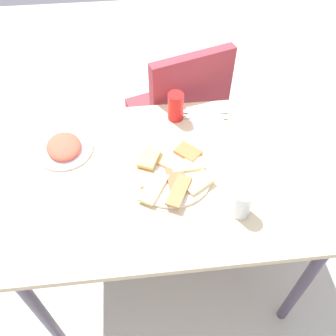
# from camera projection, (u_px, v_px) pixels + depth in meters

# --- Properties ---
(ground_plane) EXTENTS (6.00, 6.00, 0.00)m
(ground_plane) POSITION_uv_depth(u_px,v_px,m) (167.00, 262.00, 1.91)
(ground_plane) COLOR #ACAEA5
(dining_table) EXTENTS (1.15, 0.77, 0.74)m
(dining_table) POSITION_uv_depth(u_px,v_px,m) (166.00, 187.00, 1.41)
(dining_table) COLOR beige
(dining_table) RESTS_ON ground_plane
(dining_chair) EXTENTS (0.53, 0.53, 0.92)m
(dining_chair) POSITION_uv_depth(u_px,v_px,m) (180.00, 111.00, 1.90)
(dining_chair) COLOR #992F38
(dining_chair) RESTS_ON ground_plane
(pide_platter) EXTENTS (0.31, 0.33, 0.04)m
(pide_platter) POSITION_uv_depth(u_px,v_px,m) (171.00, 173.00, 1.32)
(pide_platter) COLOR white
(pide_platter) RESTS_ON dining_table
(salad_plate_greens) EXTENTS (0.22, 0.22, 0.04)m
(salad_plate_greens) POSITION_uv_depth(u_px,v_px,m) (64.00, 147.00, 1.40)
(salad_plate_greens) COLOR white
(salad_plate_greens) RESTS_ON dining_table
(soda_can) EXTENTS (0.07, 0.07, 0.12)m
(soda_can) POSITION_uv_depth(u_px,v_px,m) (176.00, 106.00, 1.49)
(soda_can) COLOR red
(soda_can) RESTS_ON dining_table
(drinking_glass) EXTENTS (0.06, 0.06, 0.11)m
(drinking_glass) POSITION_uv_depth(u_px,v_px,m) (242.00, 203.00, 1.19)
(drinking_glass) COLOR silver
(drinking_glass) RESTS_ON dining_table
(paper_napkin) EXTENTS (0.15, 0.15, 0.00)m
(paper_napkin) POSITION_uv_depth(u_px,v_px,m) (205.00, 115.00, 1.54)
(paper_napkin) COLOR white
(paper_napkin) RESTS_ON dining_table
(fork) EXTENTS (0.18, 0.04, 0.00)m
(fork) POSITION_uv_depth(u_px,v_px,m) (206.00, 117.00, 1.53)
(fork) COLOR silver
(fork) RESTS_ON paper_napkin
(spoon) EXTENTS (0.20, 0.04, 0.00)m
(spoon) POSITION_uv_depth(u_px,v_px,m) (204.00, 112.00, 1.55)
(spoon) COLOR silver
(spoon) RESTS_ON paper_napkin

